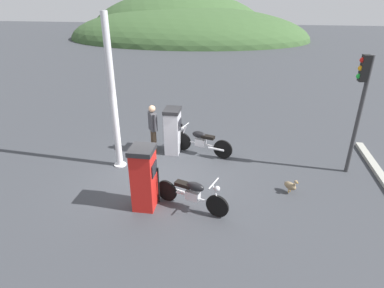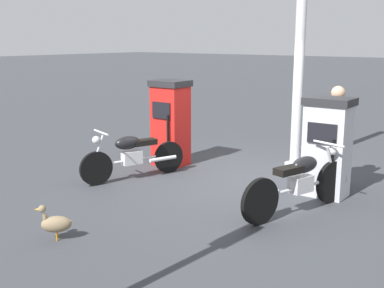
# 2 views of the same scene
# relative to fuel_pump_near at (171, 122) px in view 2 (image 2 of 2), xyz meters

# --- Properties ---
(ground_plane) EXTENTS (120.00, 120.00, 0.00)m
(ground_plane) POSITION_rel_fuel_pump_near_xyz_m (0.02, 1.63, -0.86)
(ground_plane) COLOR #383A3F
(fuel_pump_near) EXTENTS (0.64, 0.69, 1.70)m
(fuel_pump_near) POSITION_rel_fuel_pump_near_xyz_m (0.00, 0.00, 0.00)
(fuel_pump_near) COLOR red
(fuel_pump_near) RESTS_ON ground
(fuel_pump_far) EXTENTS (0.58, 0.75, 1.60)m
(fuel_pump_far) POSITION_rel_fuel_pump_near_xyz_m (0.00, 3.26, -0.05)
(fuel_pump_far) COLOR silver
(fuel_pump_far) RESTS_ON ground
(motorcycle_near_pump) EXTENTS (1.99, 0.86, 0.94)m
(motorcycle_near_pump) POSITION_rel_fuel_pump_near_xyz_m (1.21, 0.12, -0.41)
(motorcycle_near_pump) COLOR black
(motorcycle_near_pump) RESTS_ON ground
(motorcycle_far_pump) EXTENTS (2.13, 0.82, 0.97)m
(motorcycle_far_pump) POSITION_rel_fuel_pump_near_xyz_m (0.99, 3.28, -0.39)
(motorcycle_far_pump) COLOR black
(motorcycle_far_pump) RESTS_ON ground
(attendant_person) EXTENTS (0.41, 0.51, 1.72)m
(attendant_person) POSITION_rel_fuel_pump_near_xyz_m (-0.66, 3.13, 0.13)
(attendant_person) COLOR #473828
(attendant_person) RESTS_ON ground
(wandering_duck) EXTENTS (0.40, 0.40, 0.47)m
(wandering_duck) POSITION_rel_fuel_pump_near_xyz_m (3.79, 1.29, -0.64)
(wandering_duck) COLOR #847051
(wandering_duck) RESTS_ON ground
(canopy_support_pole) EXTENTS (0.40, 0.40, 4.67)m
(canopy_support_pole) POSITION_rel_fuel_pump_near_xyz_m (-1.49, 2.00, 1.40)
(canopy_support_pole) COLOR silver
(canopy_support_pole) RESTS_ON ground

